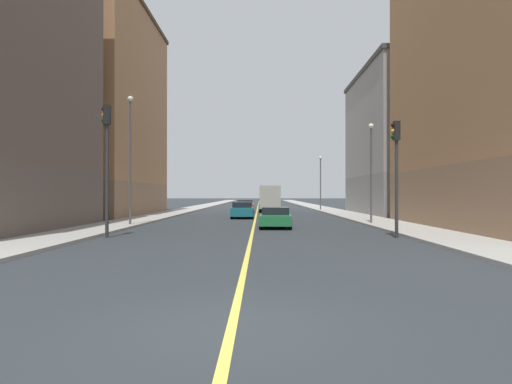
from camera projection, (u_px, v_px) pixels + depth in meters
ground_plane at (232, 326)px, 6.72m from camera, size 400.00×400.00×0.00m
sidewalk_left at (326, 209)px, 55.62m from camera, size 3.27×168.00×0.15m
sidewalk_right at (189, 209)px, 55.82m from camera, size 3.27×168.00×0.15m
lane_center_stripe at (257, 210)px, 55.72m from camera, size 0.16×154.00×0.01m
building_left_mid at (406, 143)px, 43.05m from camera, size 9.35×16.12×14.39m
building_right_midblock at (100, 112)px, 41.28m from camera, size 9.35×18.34×19.91m
traffic_light_left_near at (396, 162)px, 20.20m from camera, size 0.40×0.32×5.48m
traffic_light_right_near at (107, 152)px, 20.35m from camera, size 0.40×0.32×6.25m
street_lamp_left_near at (371, 162)px, 28.74m from camera, size 0.36×0.36×6.63m
street_lamp_right_near at (130, 148)px, 27.28m from camera, size 0.36×0.36×8.12m
street_lamp_left_far at (320, 177)px, 53.06m from camera, size 0.36×0.36×6.56m
car_silver at (265, 202)px, 73.75m from camera, size 2.05×4.52×1.28m
car_black at (267, 203)px, 65.79m from camera, size 2.03×4.10×1.29m
car_red at (245, 206)px, 48.37m from camera, size 2.08×4.15×1.38m
car_white at (247, 205)px, 57.69m from camera, size 1.83×4.09×1.22m
car_teal at (242, 210)px, 36.78m from camera, size 1.95×4.23×1.38m
car_green at (275, 218)px, 26.25m from camera, size 2.02×4.05×1.26m
box_truck at (270, 198)px, 49.31m from camera, size 2.39×6.70×2.97m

